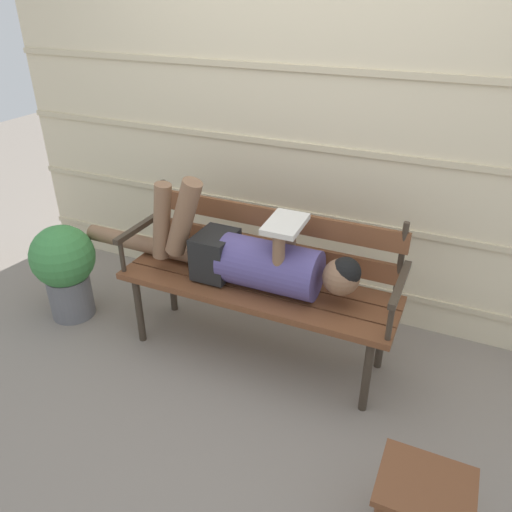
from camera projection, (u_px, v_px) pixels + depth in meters
ground_plane at (242, 372)px, 2.80m from camera, size 12.00×12.00×0.00m
house_siding at (304, 107)px, 2.87m from camera, size 4.17×0.08×2.60m
park_bench at (261, 273)px, 2.77m from camera, size 1.56×0.48×0.89m
reclining_person at (246, 257)px, 2.67m from camera, size 1.75×0.27×0.59m
footstool at (424, 495)px, 1.86m from camera, size 0.35×0.31×0.31m
potted_plant at (65, 267)px, 3.13m from camera, size 0.40×0.40×0.63m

